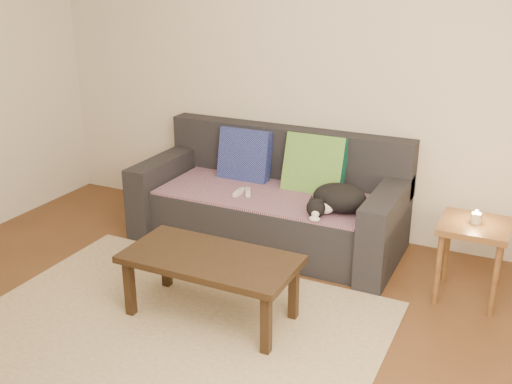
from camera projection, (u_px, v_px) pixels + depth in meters
ground at (162, 340)px, 3.58m from camera, size 4.50×4.50×0.00m
back_wall at (294, 72)px, 4.81m from camera, size 4.50×0.04×2.60m
sofa at (271, 204)px, 4.80m from camera, size 2.10×0.94×0.87m
throw_blanket at (266, 194)px, 4.68m from camera, size 1.66×0.74×0.02m
cushion_navy at (245, 156)px, 4.96m from camera, size 0.44×0.20×0.45m
cushion_green at (315, 166)px, 4.71m from camera, size 0.48×0.26×0.50m
cat at (338, 199)px, 4.28m from camera, size 0.50×0.48×0.21m
wii_remote_a at (248, 192)px, 4.64m from camera, size 0.10×0.15×0.03m
wii_remote_b at (239, 192)px, 4.64m from camera, size 0.04×0.15×0.03m
side_table at (473, 237)px, 3.90m from camera, size 0.43×0.43×0.54m
candle at (476, 218)px, 3.85m from camera, size 0.06×0.06×0.09m
rug at (175, 326)px, 3.71m from camera, size 2.50×1.80×0.01m
coffee_table at (210, 264)px, 3.69m from camera, size 1.08×0.54×0.43m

